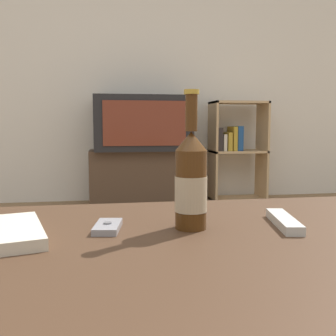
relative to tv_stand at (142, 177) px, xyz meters
name	(u,v)px	position (x,y,z in m)	size (l,w,h in m)	color
back_wall	(121,61)	(-0.17, 0.26, 1.06)	(8.00, 0.05, 2.60)	silver
coffee_table	(187,274)	(-0.17, -2.77, 0.18)	(1.25, 0.80, 0.49)	#422B1C
tv_stand	(142,177)	(0.00, 0.00, 0.00)	(0.93, 0.37, 0.49)	#4C3828
television	(142,123)	(0.00, 0.00, 0.48)	(0.83, 0.53, 0.47)	black
bookshelf	(235,148)	(0.88, 0.04, 0.25)	(0.51, 0.30, 0.93)	tan
beer_bottle	(191,181)	(-0.14, -2.67, 0.35)	(0.07, 0.07, 0.30)	#47280F
cell_phone	(108,227)	(-0.32, -2.65, 0.25)	(0.07, 0.11, 0.02)	gray
remote_control	(284,221)	(0.07, -2.68, 0.26)	(0.07, 0.18, 0.02)	beige
table_book	(0,233)	(-0.53, -2.69, 0.26)	(0.21, 0.27, 0.02)	beige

